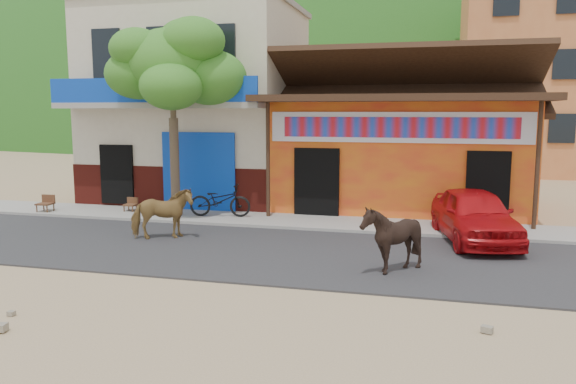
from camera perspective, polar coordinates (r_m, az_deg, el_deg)
name	(u,v)px	position (r m, az deg, el deg)	size (l,w,h in m)	color
ground	(264,287)	(10.88, -2.44, -9.60)	(120.00, 120.00, 0.00)	#9E825B
road	(295,254)	(13.19, 0.72, -6.29)	(60.00, 5.00, 0.04)	#28282B
sidewalk	(323,223)	(16.51, 3.60, -3.19)	(60.00, 2.00, 0.12)	gray
dance_club	(402,155)	(19.99, 11.47, 3.69)	(8.00, 6.00, 3.60)	orange
cafe_building	(201,106)	(21.65, -8.86, 8.60)	(7.00, 6.00, 7.00)	beige
apartment_front	(548,62)	(34.53, 24.91, 11.93)	(9.00, 9.00, 12.00)	#CC723F
hillside	(413,46)	(80.43, 12.56, 14.24)	(100.00, 40.00, 24.00)	#194C14
tree	(173,118)	(17.45, -11.56, 7.39)	(3.00, 3.00, 6.00)	#2D721E
cow_tan	(162,214)	(14.84, -12.68, -2.16)	(0.72, 1.57, 1.33)	olive
cow_dark	(392,238)	(11.68, 10.49, -4.65)	(1.15, 1.29, 1.42)	black
red_car	(474,215)	(14.98, 18.41, -2.23)	(1.60, 3.98, 1.36)	#B90D11
scooter	(220,200)	(17.27, -6.92, -0.86)	(0.66, 1.89, 0.99)	black
cafe_chair_left	(130,199)	(18.81, -15.74, -0.66)	(0.37, 0.37, 0.80)	#53321B
cafe_chair_right	(45,196)	(19.65, -23.49, -0.41)	(0.46, 0.46, 0.98)	#4C2B19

